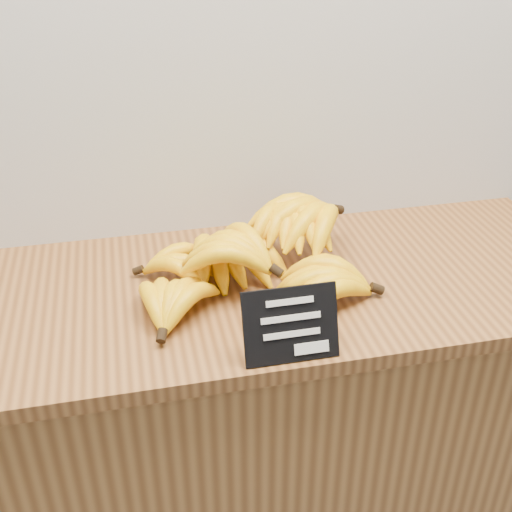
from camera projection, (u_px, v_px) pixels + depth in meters
name	position (u px, v px, depth m)	size (l,w,h in m)	color
counter	(251.00, 453.00, 1.51)	(1.51, 0.50, 0.90)	#905F2E
counter_top	(251.00, 289.00, 1.28)	(1.43, 0.54, 0.03)	brown
chalkboard_sign	(291.00, 325.00, 1.05)	(0.16, 0.01, 0.13)	black
banana_pile	(259.00, 255.00, 1.25)	(0.53, 0.39, 0.13)	yellow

